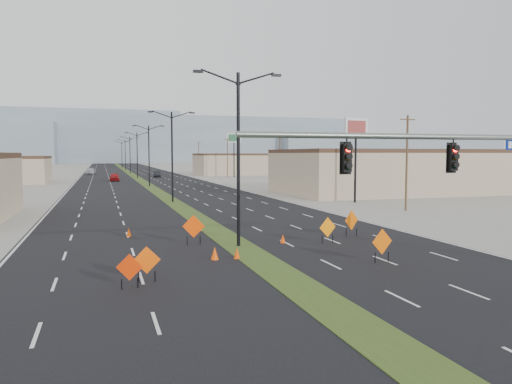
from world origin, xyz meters
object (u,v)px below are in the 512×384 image
object	(u,v)px
streetlight_1	(172,154)
construction_sign_4	(328,228)
streetlight_2	(149,154)
construction_sign_0	(147,261)
construction_sign_1	(129,269)
cone_2	(283,239)
streetlight_6	(122,154)
car_left	(114,177)
car_mid	(157,174)
streetlight_4	(130,154)
cone_1	(237,253)
signal_mast	(488,168)
streetlight_0	(238,153)
construction_sign_2	(194,227)
pole_sign_east_far	(234,141)
streetlight_5	(125,154)
cone_3	(129,232)
streetlight_3	(137,154)
cone_0	(215,253)
car_far	(90,171)
construction_sign_5	(352,221)
pole_sign_east_near	(356,134)
construction_sign_3	(382,243)

from	to	relation	value
streetlight_1	construction_sign_4	size ratio (longest dim) A/B	6.29
streetlight_2	construction_sign_0	bearing A→B (deg)	-95.30
streetlight_2	construction_sign_1	world-z (taller)	streetlight_2
construction_sign_0	cone_2	world-z (taller)	construction_sign_0
streetlight_6	car_left	distance (m)	93.50
car_mid	cone_2	world-z (taller)	car_mid
streetlight_4	cone_1	distance (m)	115.45
signal_mast	streetlight_0	distance (m)	13.18
signal_mast	construction_sign_1	distance (m)	15.82
construction_sign_2	pole_sign_east_far	world-z (taller)	pole_sign_east_far
streetlight_5	streetlight_2	bearing A→B (deg)	-90.00
streetlight_0	cone_3	world-z (taller)	streetlight_0
streetlight_3	cone_0	xyz separation A→B (m)	(-2.14, -87.22, -5.08)
signal_mast	car_far	size ratio (longest dim) A/B	2.91
construction_sign_5	pole_sign_east_near	bearing A→B (deg)	37.23
streetlight_2	car_mid	xyz separation A→B (m)	(4.88, 33.69, -4.68)
construction_sign_1	construction_sign_5	bearing A→B (deg)	47.54
construction_sign_2	cone_0	xyz separation A→B (m)	(0.28, -4.45, -0.71)
cone_3	construction_sign_4	bearing A→B (deg)	-28.66
streetlight_4	construction_sign_3	xyz separation A→B (m)	(5.62, -118.34, -4.42)
streetlight_5	car_far	xyz separation A→B (m)	(-10.35, -29.99, -4.61)
streetlight_0	car_far	world-z (taller)	streetlight_0
construction_sign_4	cone_0	xyz separation A→B (m)	(-7.47, -2.49, -0.60)
car_left	cone_0	size ratio (longest dim) A/B	6.87
car_mid	pole_sign_east_far	distance (m)	19.43
cone_3	streetlight_2	bearing A→B (deg)	83.32
cone_0	streetlight_5	bearing A→B (deg)	89.15
construction_sign_0	car_far	bearing A→B (deg)	94.07
car_mid	car_left	bearing A→B (deg)	-116.84
car_mid	cone_2	size ratio (longest dim) A/B	8.38
construction_sign_1	construction_sign_3	size ratio (longest dim) A/B	0.84
construction_sign_1	pole_sign_east_near	xyz separation A→B (m)	(25.85, 29.20, 6.76)
construction_sign_3	construction_sign_5	xyz separation A→B (m)	(2.34, 7.53, 0.02)
cone_3	cone_1	bearing A→B (deg)	-60.65
streetlight_1	car_left	xyz separation A→B (m)	(-5.10, 46.75, -4.63)
car_far	pole_sign_east_near	world-z (taller)	pole_sign_east_near
cone_1	streetlight_5	bearing A→B (deg)	89.60
signal_mast	streetlight_4	size ratio (longest dim) A/B	1.63
construction_sign_4	pole_sign_east_near	distance (m)	27.17
streetlight_4	pole_sign_east_near	size ratio (longest dim) A/B	1.08
cone_3	construction_sign_1	bearing A→B (deg)	-92.82
streetlight_1	construction_sign_5	world-z (taller)	streetlight_1
streetlight_2	car_mid	bearing A→B (deg)	81.75
streetlight_5	construction_sign_2	bearing A→B (deg)	-91.00
streetlight_5	construction_sign_0	xyz separation A→B (m)	(-5.82, -146.75, -4.52)
streetlight_2	construction_sign_1	distance (m)	64.09
cone_0	pole_sign_east_near	size ratio (longest dim) A/B	0.07
streetlight_5	construction_sign_3	xyz separation A→B (m)	(5.62, -146.34, -4.42)
streetlight_3	construction_sign_1	distance (m)	91.94
streetlight_0	car_mid	bearing A→B (deg)	86.88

